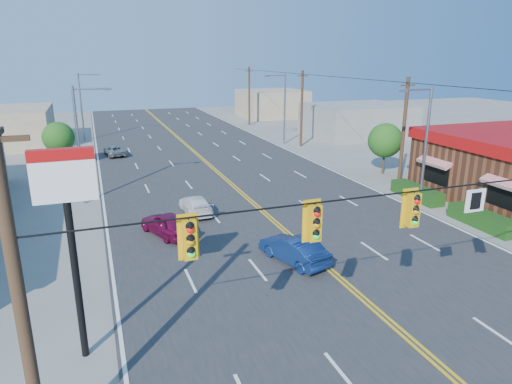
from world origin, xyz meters
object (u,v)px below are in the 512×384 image
object	(u,v)px
car_blue	(294,251)
car_silver	(115,151)
car_white	(196,206)
car_magenta	(167,225)
pizza_hut_sign	(68,212)
signal_span	(440,222)

from	to	relation	value
car_blue	car_silver	world-z (taller)	car_blue
car_blue	car_silver	xyz separation A→B (m)	(-6.81, 29.35, -0.13)
car_blue	car_white	bearing A→B (deg)	-88.45
car_blue	car_white	world-z (taller)	car_blue
car_magenta	car_white	world-z (taller)	car_magenta
pizza_hut_sign	car_blue	size ratio (longest dim) A/B	1.71
pizza_hut_sign	car_silver	size ratio (longest dim) A/B	1.79
car_magenta	car_blue	world-z (taller)	car_magenta
pizza_hut_sign	car_white	world-z (taller)	pizza_hut_sign
car_white	signal_span	bearing A→B (deg)	101.17
signal_span	car_blue	bearing A→B (deg)	97.92
signal_span	car_magenta	size ratio (longest dim) A/B	6.19
car_blue	signal_span	bearing A→B (deg)	81.19
signal_span	car_blue	xyz separation A→B (m)	(-1.14, 8.22, -4.23)
signal_span	car_silver	distance (m)	38.65
pizza_hut_sign	car_magenta	world-z (taller)	pizza_hut_sign
signal_span	car_magenta	world-z (taller)	signal_span
pizza_hut_sign	car_silver	bearing A→B (deg)	85.03
car_magenta	car_blue	bearing A→B (deg)	111.30
signal_span	car_blue	distance (m)	9.32
pizza_hut_sign	car_silver	xyz separation A→B (m)	(2.92, 33.57, -4.65)
car_white	car_magenta	bearing A→B (deg)	51.25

